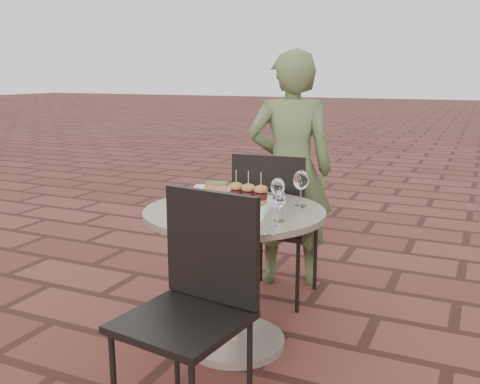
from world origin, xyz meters
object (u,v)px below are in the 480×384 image
at_px(cafe_table, 235,256).
at_px(plate_salmon, 216,192).
at_px(chair_far, 273,216).
at_px(diner, 290,170).
at_px(chair_near, 196,289).
at_px(plate_tuna, 239,217).
at_px(plate_sliders, 248,198).

xyz_separation_m(cafe_table, plate_salmon, (-0.22, 0.23, 0.27)).
bearing_deg(chair_far, cafe_table, 90.97).
bearing_deg(diner, chair_near, 75.67).
xyz_separation_m(cafe_table, diner, (-0.04, 0.95, 0.29)).
height_order(diner, plate_tuna, diner).
relative_size(plate_sliders, plate_tuna, 1.10).
xyz_separation_m(chair_near, diner, (-0.15, 1.54, 0.22)).
height_order(chair_near, plate_salmon, chair_near).
bearing_deg(plate_salmon, diner, 76.41).
xyz_separation_m(chair_far, plate_salmon, (-0.20, -0.37, 0.20)).
relative_size(chair_near, plate_tuna, 3.33).
height_order(cafe_table, plate_sliders, plate_sliders).
distance_m(cafe_table, diner, 0.99).
bearing_deg(plate_sliders, chair_near, -83.69).
relative_size(chair_far, chair_near, 1.00).
bearing_deg(plate_sliders, plate_salmon, 151.89).
distance_m(diner, plate_sliders, 0.86).
bearing_deg(plate_salmon, plate_tuna, -51.30).
distance_m(chair_far, chair_near, 1.19).
height_order(chair_far, plate_salmon, chair_far).
distance_m(cafe_table, plate_tuna, 0.33).
xyz_separation_m(cafe_table, plate_sliders, (0.03, 0.09, 0.29)).
distance_m(chair_far, plate_tuna, 0.81).
xyz_separation_m(diner, plate_tuna, (0.15, -1.13, -0.03)).
bearing_deg(plate_tuna, diner, 97.51).
bearing_deg(plate_tuna, chair_far, 99.34).
distance_m(cafe_table, plate_salmon, 0.41).
bearing_deg(cafe_table, plate_salmon, 133.88).
xyz_separation_m(chair_near, plate_tuna, (-0.00, 0.41, 0.19)).
height_order(cafe_table, plate_salmon, plate_salmon).
distance_m(chair_far, plate_sliders, 0.55).
distance_m(chair_far, diner, 0.41).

